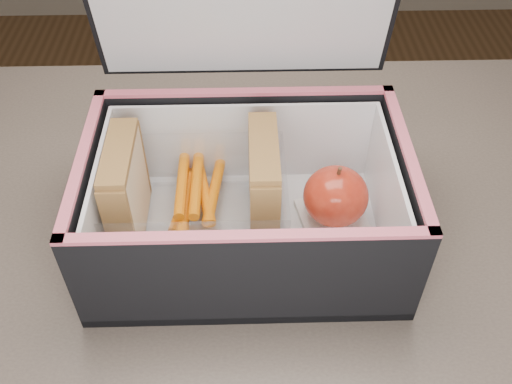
# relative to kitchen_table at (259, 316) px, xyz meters

# --- Properties ---
(kitchen_table) EXTENTS (1.20, 0.80, 0.75)m
(kitchen_table) POSITION_rel_kitchen_table_xyz_m (0.00, 0.00, 0.00)
(kitchen_table) COLOR brown
(kitchen_table) RESTS_ON ground
(lunch_bag) EXTENTS (0.32, 0.26, 0.33)m
(lunch_bag) POSITION_rel_kitchen_table_xyz_m (-0.01, 0.05, 0.16)
(lunch_bag) COLOR black
(lunch_bag) RESTS_ON kitchen_table
(plastic_tub) EXTENTS (0.19, 0.13, 0.08)m
(plastic_tub) POSITION_rel_kitchen_table_xyz_m (-0.07, 0.05, 0.14)
(plastic_tub) COLOR white
(plastic_tub) RESTS_ON lunch_bag
(sandwich_left) EXTENTS (0.03, 0.10, 0.11)m
(sandwich_left) POSITION_rel_kitchen_table_xyz_m (-0.14, 0.05, 0.16)
(sandwich_left) COLOR beige
(sandwich_left) RESTS_ON plastic_tub
(sandwich_right) EXTENTS (0.03, 0.10, 0.11)m
(sandwich_right) POSITION_rel_kitchen_table_xyz_m (0.01, 0.05, 0.16)
(sandwich_right) COLOR beige
(sandwich_right) RESTS_ON plastic_tub
(carrot_sticks) EXTENTS (0.06, 0.12, 0.03)m
(carrot_sticks) POSITION_rel_kitchen_table_xyz_m (-0.07, 0.08, 0.12)
(carrot_sticks) COLOR #E06900
(carrot_sticks) RESTS_ON plastic_tub
(paper_napkin) EXTENTS (0.08, 0.09, 0.01)m
(paper_napkin) POSITION_rel_kitchen_table_xyz_m (0.08, 0.05, 0.11)
(paper_napkin) COLOR white
(paper_napkin) RESTS_ON lunch_bag
(red_apple) EXTENTS (0.09, 0.09, 0.07)m
(red_apple) POSITION_rel_kitchen_table_xyz_m (0.08, 0.05, 0.14)
(red_apple) COLOR maroon
(red_apple) RESTS_ON paper_napkin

